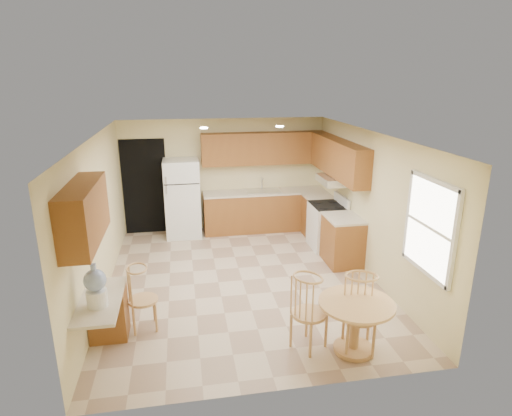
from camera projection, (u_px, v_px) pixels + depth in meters
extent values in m
plane|color=#C5AD8F|center=(242.00, 280.00, 7.40)|extent=(5.50, 5.50, 0.00)
cube|color=white|center=(241.00, 135.00, 6.65)|extent=(4.50, 5.50, 0.02)
cube|color=beige|center=(224.00, 175.00, 9.61)|extent=(4.50, 0.02, 2.50)
cube|color=beige|center=(279.00, 291.00, 4.44)|extent=(4.50, 0.02, 2.50)
cube|color=beige|center=(99.00, 219.00, 6.65)|extent=(0.02, 5.50, 2.50)
cube|color=beige|center=(370.00, 205.00, 7.40)|extent=(0.02, 5.50, 2.50)
cube|color=black|center=(145.00, 187.00, 9.36)|extent=(0.90, 0.02, 2.10)
cube|color=brown|center=(265.00, 211.00, 9.71)|extent=(2.75, 0.60, 0.87)
cube|color=beige|center=(265.00, 192.00, 9.58)|extent=(2.75, 0.63, 0.04)
cube|color=brown|center=(318.00, 217.00, 9.33)|extent=(0.60, 0.59, 0.87)
cube|color=beige|center=(319.00, 197.00, 9.20)|extent=(0.63, 0.59, 0.04)
cube|color=brown|center=(342.00, 241.00, 7.97)|extent=(0.60, 0.80, 0.87)
cube|color=beige|center=(344.00, 218.00, 7.83)|extent=(0.63, 0.80, 0.04)
cube|color=brown|center=(264.00, 148.00, 9.42)|extent=(2.75, 0.33, 0.70)
cube|color=brown|center=(338.00, 158.00, 8.33)|extent=(0.33, 2.42, 0.70)
cube|color=brown|center=(84.00, 213.00, 4.99)|extent=(0.33, 1.40, 0.70)
cube|color=silver|center=(264.00, 191.00, 9.57)|extent=(0.78, 0.44, 0.01)
cube|color=silver|center=(333.00, 180.00, 8.41)|extent=(0.50, 0.76, 0.14)
cube|color=brown|center=(108.00, 313.00, 5.71)|extent=(0.48, 0.42, 0.72)
cube|color=beige|center=(100.00, 301.00, 5.24)|extent=(0.50, 1.20, 0.04)
cube|color=white|center=(430.00, 227.00, 5.58)|extent=(0.05, 1.00, 1.20)
cube|color=white|center=(436.00, 181.00, 5.39)|extent=(0.05, 1.10, 0.06)
cube|color=white|center=(424.00, 270.00, 5.76)|extent=(0.05, 1.10, 0.06)
cube|color=white|center=(454.00, 242.00, 5.08)|extent=(0.05, 0.06, 1.28)
cube|color=white|center=(409.00, 215.00, 6.08)|extent=(0.05, 0.06, 1.28)
cylinder|color=white|center=(204.00, 128.00, 7.70)|extent=(0.14, 0.14, 0.02)
cylinder|color=white|center=(280.00, 126.00, 7.93)|extent=(0.14, 0.14, 0.02)
cube|color=white|center=(182.00, 198.00, 9.24)|extent=(0.75, 0.70, 1.70)
cube|color=black|center=(182.00, 184.00, 8.79)|extent=(0.73, 0.01, 0.02)
cube|color=silver|center=(166.00, 190.00, 8.76)|extent=(0.03, 0.03, 0.18)
cube|color=silver|center=(166.00, 180.00, 8.70)|extent=(0.03, 0.03, 0.14)
cube|color=white|center=(327.00, 227.00, 8.69)|extent=(0.65, 0.76, 0.90)
cube|color=black|center=(328.00, 205.00, 8.55)|extent=(0.64, 0.75, 0.02)
cube|color=white|center=(342.00, 200.00, 8.57)|extent=(0.06, 0.76, 0.18)
cylinder|color=tan|center=(353.00, 349.00, 5.51)|extent=(0.51, 0.51, 0.05)
cylinder|color=tan|center=(355.00, 327.00, 5.41)|extent=(0.13, 0.13, 0.63)
cylinder|color=tan|center=(357.00, 303.00, 5.31)|extent=(0.95, 0.95, 0.04)
cylinder|color=tan|center=(309.00, 314.00, 5.46)|extent=(0.45, 0.45, 0.04)
cylinder|color=tan|center=(293.00, 325.00, 5.65)|extent=(0.04, 0.04, 0.48)
cylinder|color=tan|center=(317.00, 322.00, 5.70)|extent=(0.04, 0.04, 0.48)
cylinder|color=tan|center=(300.00, 339.00, 5.35)|extent=(0.04, 0.04, 0.48)
cylinder|color=tan|center=(324.00, 336.00, 5.40)|extent=(0.04, 0.04, 0.48)
cylinder|color=tan|center=(359.00, 317.00, 5.38)|extent=(0.45, 0.45, 0.04)
cylinder|color=tan|center=(341.00, 328.00, 5.58)|extent=(0.04, 0.04, 0.49)
cylinder|color=tan|center=(365.00, 325.00, 5.63)|extent=(0.04, 0.04, 0.49)
cylinder|color=tan|center=(351.00, 342.00, 5.27)|extent=(0.04, 0.04, 0.49)
cylinder|color=tan|center=(375.00, 340.00, 5.32)|extent=(0.04, 0.04, 0.49)
cylinder|color=tan|center=(143.00, 300.00, 5.88)|extent=(0.41, 0.41, 0.04)
cylinder|color=tan|center=(135.00, 310.00, 6.06)|extent=(0.03, 0.03, 0.44)
cylinder|color=tan|center=(156.00, 308.00, 6.11)|extent=(0.03, 0.03, 0.44)
cylinder|color=tan|center=(133.00, 321.00, 5.78)|extent=(0.03, 0.03, 0.44)
cylinder|color=tan|center=(155.00, 319.00, 5.83)|extent=(0.03, 0.03, 0.44)
cylinder|color=white|center=(97.00, 298.00, 5.06)|extent=(0.24, 0.24, 0.21)
sphere|color=#88A0D2|center=(95.00, 280.00, 4.99)|extent=(0.26, 0.26, 0.26)
cylinder|color=#88A0D2|center=(93.00, 267.00, 4.94)|extent=(0.07, 0.07, 0.07)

